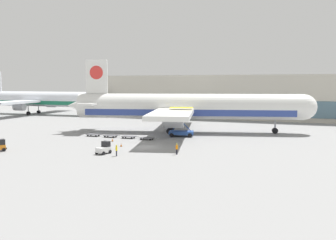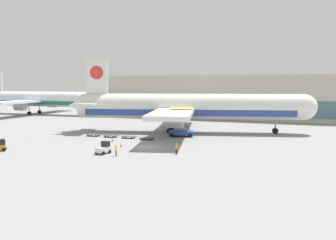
{
  "view_description": "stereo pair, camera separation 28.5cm",
  "coord_description": "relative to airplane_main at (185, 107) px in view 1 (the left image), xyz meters",
  "views": [
    {
      "loc": [
        27.46,
        -60.58,
        11.52
      ],
      "look_at": [
        0.18,
        9.93,
        4.0
      ],
      "focal_mm": 40.0,
      "sensor_mm": 36.0,
      "label": 1
    },
    {
      "loc": [
        27.73,
        -60.47,
        11.52
      ],
      "look_at": [
        0.18,
        9.93,
        4.0
      ],
      "focal_mm": 40.0,
      "sensor_mm": 36.0,
      "label": 2
    }
  ],
  "objects": [
    {
      "name": "baggage_dolly_second",
      "position": [
        -12.15,
        -13.5,
        -5.45
      ],
      "size": [
        3.73,
        1.61,
        0.48
      ],
      "rotation": [
        0.0,
        0.0,
        0.04
      ],
      "color": "#56565B",
      "rests_on": "ground_plane"
    },
    {
      "name": "traffic_cone_near",
      "position": [
        -8.97,
        -18.31,
        -5.5
      ],
      "size": [
        0.4,
        0.4,
        0.69
      ],
      "color": "black",
      "rests_on": "ground_plane"
    },
    {
      "name": "ground_crew_far",
      "position": [
        -0.97,
        -31.1,
        -4.78
      ],
      "size": [
        0.3,
        0.55,
        1.8
      ],
      "rotation": [
        0.0,
        0.0,
        1.82
      ],
      "color": "black",
      "rests_on": "ground_plane"
    },
    {
      "name": "ground_plane",
      "position": [
        0.16,
        -21.87,
        -5.84
      ],
      "size": [
        400.0,
        400.0,
        0.0
      ],
      "primitive_type": "plane",
      "color": "gray"
    },
    {
      "name": "terminal_building",
      "position": [
        1.01,
        41.33,
        1.15
      ],
      "size": [
        90.0,
        18.2,
        14.0
      ],
      "color": "#BCB7A8",
      "rests_on": "ground_plane"
    },
    {
      "name": "traffic_cone_far",
      "position": [
        -4.53,
        -22.95,
        -5.55
      ],
      "size": [
        0.4,
        0.4,
        0.59
      ],
      "color": "black",
      "rests_on": "ground_plane"
    },
    {
      "name": "baggage_dolly_trail",
      "position": [
        -3.49,
        -13.96,
        -5.45
      ],
      "size": [
        3.73,
        1.61,
        0.48
      ],
      "rotation": [
        0.0,
        0.0,
        0.04
      ],
      "color": "#56565B",
      "rests_on": "ground_plane"
    },
    {
      "name": "scissor_lift_loader",
      "position": [
        1.43,
        -6.83,
        -3.51
      ],
      "size": [
        5.79,
        4.48,
        6.28
      ],
      "rotation": [
        0.0,
        0.0,
        0.26
      ],
      "color": "#284C99",
      "rests_on": "ground_plane"
    },
    {
      "name": "airplane_distant",
      "position": [
        -65.26,
        28.18,
        -0.42
      ],
      "size": [
        53.95,
        44.98,
        15.79
      ],
      "rotation": [
        0.0,
        0.0,
        0.07
      ],
      "color": "silver",
      "rests_on": "ground_plane"
    },
    {
      "name": "airplane_main",
      "position": [
        0.0,
        0.0,
        0.0
      ],
      "size": [
        56.9,
        48.45,
        17.0
      ],
      "rotation": [
        0.0,
        0.0,
        0.26
      ],
      "color": "white",
      "rests_on": "ground_plane"
    },
    {
      "name": "baggage_dolly_third",
      "position": [
        -7.87,
        -13.47,
        -5.45
      ],
      "size": [
        3.73,
        1.61,
        0.48
      ],
      "rotation": [
        0.0,
        0.0,
        0.04
      ],
      "color": "#56565B",
      "rests_on": "ground_plane"
    },
    {
      "name": "baggage_dolly_lead",
      "position": [
        -16.39,
        -13.5,
        -5.45
      ],
      "size": [
        3.73,
        1.61,
        0.48
      ],
      "rotation": [
        0.0,
        0.0,
        0.04
      ],
      "color": "#56565B",
      "rests_on": "ground_plane"
    },
    {
      "name": "ground_crew_near",
      "position": [
        7.48,
        -26.47,
        -4.76
      ],
      "size": [
        0.3,
        0.55,
        1.82
      ],
      "rotation": [
        0.0,
        0.0,
        4.46
      ],
      "color": "black",
      "rests_on": "ground_plane"
    },
    {
      "name": "baggage_tug_foreground",
      "position": [
        -3.84,
        -30.07,
        -4.96
      ],
      "size": [
        2.0,
        2.66,
        2.0
      ],
      "rotation": [
        0.0,
        0.0,
        1.39
      ],
      "color": "silver",
      "rests_on": "ground_plane"
    }
  ]
}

